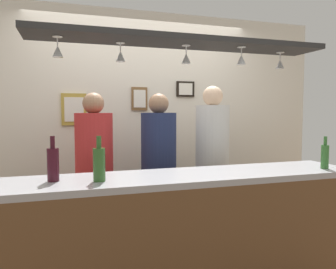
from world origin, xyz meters
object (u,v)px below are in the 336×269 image
bottle_beer_green_import (325,156)px  bottle_champagne_green (99,163)px  picture_frame_caricature (74,109)px  picture_frame_upper_small (185,89)px  picture_frame_crest (139,99)px  bottle_wine_dark_red (53,164)px  person_middle_navy_shirt (159,161)px  person_right_white_patterned_shirt (212,154)px  person_left_red_shirt (94,165)px

bottle_beer_green_import → bottle_champagne_green: bearing=178.1°
picture_frame_caricature → picture_frame_upper_small: 1.29m
picture_frame_crest → picture_frame_caricature: bearing=180.0°
picture_frame_crest → bottle_wine_dark_red: bearing=-122.7°
person_middle_navy_shirt → bottle_beer_green_import: 1.46m
picture_frame_crest → person_middle_navy_shirt: bearing=-85.1°
bottle_beer_green_import → bottle_wine_dark_red: size_ratio=0.87×
person_middle_navy_shirt → picture_frame_caricature: bearing=141.3°
bottle_wine_dark_red → person_middle_navy_shirt: bearing=39.2°
person_middle_navy_shirt → picture_frame_crest: picture_frame_crest is taller
person_right_white_patterned_shirt → bottle_champagne_green: (-1.21, -0.85, 0.09)m
bottle_champagne_green → picture_frame_crest: bearing=67.9°
bottle_beer_green_import → bottle_champagne_green: 1.78m
person_left_red_shirt → bottle_wine_dark_red: (-0.33, -0.76, 0.14)m
picture_frame_upper_small → person_right_white_patterned_shirt: bearing=-83.9°
person_left_red_shirt → picture_frame_crest: bearing=47.7°
picture_frame_caricature → picture_frame_upper_small: picture_frame_upper_small is taller
bottle_wine_dark_red → bottle_champagne_green: (0.29, -0.09, 0.00)m
person_left_red_shirt → bottle_beer_green_import: 1.97m
person_middle_navy_shirt → bottle_beer_green_import: person_middle_navy_shirt is taller
bottle_wine_dark_red → bottle_beer_green_import: bearing=-4.0°
bottle_wine_dark_red → picture_frame_crest: size_ratio=1.15×
bottle_beer_green_import → bottle_wine_dark_red: bearing=176.0°
person_middle_navy_shirt → picture_frame_crest: bearing=94.9°
person_left_red_shirt → picture_frame_caricature: 0.81m
picture_frame_crest → picture_frame_upper_small: bearing=0.0°
person_right_white_patterned_shirt → picture_frame_crest: picture_frame_crest is taller
bottle_beer_green_import → picture_frame_caricature: bearing=141.3°
bottle_beer_green_import → picture_frame_crest: 1.99m
bottle_beer_green_import → bottle_champagne_green: size_ratio=0.87×
person_left_red_shirt → picture_frame_crest: (0.56, 0.61, 0.63)m
picture_frame_caricature → bottle_champagne_green: bearing=-85.3°
person_right_white_patterned_shirt → picture_frame_crest: bearing=135.2°
person_right_white_patterned_shirt → bottle_wine_dark_red: person_right_white_patterned_shirt is taller
person_left_red_shirt → bottle_beer_green_import: size_ratio=6.32×
person_left_red_shirt → person_right_white_patterned_shirt: person_right_white_patterned_shirt is taller
person_left_red_shirt → person_middle_navy_shirt: size_ratio=1.00×
bottle_wine_dark_red → picture_frame_upper_small: 2.08m
person_right_white_patterned_shirt → bottle_beer_green_import: size_ratio=6.65×
picture_frame_upper_small → picture_frame_caricature: bearing=180.0°
person_middle_navy_shirt → bottle_beer_green_import: size_ratio=6.33×
person_left_red_shirt → person_right_white_patterned_shirt: size_ratio=0.95×
bottle_beer_green_import → bottle_champagne_green: bottle_champagne_green is taller
bottle_champagne_green → picture_frame_upper_small: bearing=52.0°
bottle_champagne_green → picture_frame_upper_small: size_ratio=1.36×
person_middle_navy_shirt → bottle_wine_dark_red: size_ratio=5.49×
bottle_wine_dark_red → picture_frame_upper_small: (1.44, 1.38, 0.60)m
bottle_wine_dark_red → picture_frame_upper_small: picture_frame_upper_small is taller
person_middle_navy_shirt → bottle_champagne_green: person_middle_navy_shirt is taller
person_middle_navy_shirt → picture_frame_upper_small: (0.50, 0.61, 0.75)m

